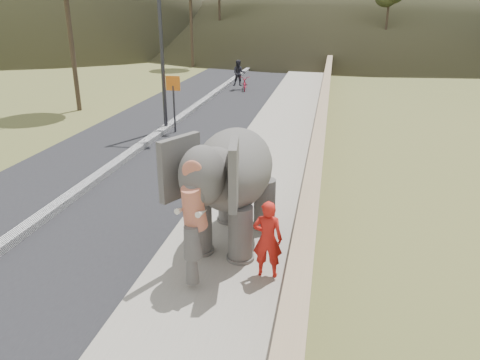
% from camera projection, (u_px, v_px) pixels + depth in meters
% --- Properties ---
extents(ground, '(160.00, 160.00, 0.00)m').
position_uv_depth(ground, '(208.00, 305.00, 8.56)').
color(ground, olive).
rests_on(ground, ground).
extents(road, '(7.00, 120.00, 0.03)m').
position_uv_depth(road, '(150.00, 142.00, 18.64)').
color(road, black).
rests_on(road, ground).
extents(median, '(0.35, 120.00, 0.22)m').
position_uv_depth(median, '(150.00, 140.00, 18.60)').
color(median, black).
rests_on(median, ground).
extents(walkway, '(3.00, 120.00, 0.15)m').
position_uv_depth(walkway, '(275.00, 147.00, 17.72)').
color(walkway, '#9E9687').
rests_on(walkway, ground).
extents(parapet, '(0.30, 120.00, 1.10)m').
position_uv_depth(parapet, '(320.00, 137.00, 17.25)').
color(parapet, tan).
rests_on(parapet, ground).
extents(lamppost, '(1.76, 0.36, 8.00)m').
position_uv_depth(lamppost, '(167.00, 12.00, 18.60)').
color(lamppost, '#323237').
rests_on(lamppost, ground).
extents(signboard, '(0.60, 0.08, 2.40)m').
position_uv_depth(signboard, '(174.00, 94.00, 19.47)').
color(signboard, '#2D2D33').
rests_on(signboard, ground).
extents(elephant_and_man, '(2.44, 3.91, 2.66)m').
position_uv_depth(elephant_and_man, '(234.00, 185.00, 10.19)').
color(elephant_and_man, '#615D58').
rests_on(elephant_and_man, ground).
extents(motorcyclist, '(1.30, 1.84, 1.89)m').
position_uv_depth(motorcyclist, '(242.00, 79.00, 29.73)').
color(motorcyclist, maroon).
rests_on(motorcyclist, ground).
extents(trees, '(47.63, 41.93, 8.88)m').
position_uv_depth(trees, '(327.00, 21.00, 33.26)').
color(trees, '#473828').
rests_on(trees, ground).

